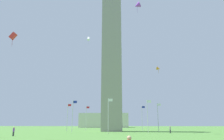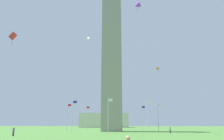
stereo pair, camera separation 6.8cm
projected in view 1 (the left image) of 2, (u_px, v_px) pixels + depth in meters
ground_plane at (112, 131)px, 62.51m from camera, size 260.00×260.00×0.00m
obelisk_monument at (112, 44)px, 69.30m from camera, size 6.08×6.08×55.32m
flagpole_n at (158, 116)px, 62.73m from camera, size 1.12×0.14×8.22m
flagpole_ne at (142, 117)px, 72.34m from camera, size 1.12×0.14×8.22m
flagpole_e at (115, 117)px, 76.83m from camera, size 1.12×0.14×8.22m
flagpole_se at (86, 117)px, 73.58m from camera, size 1.12×0.14×8.22m
flagpole_s at (68, 116)px, 64.49m from camera, size 1.12×0.14×8.22m
flagpole_sw at (73, 115)px, 54.89m from camera, size 1.12×0.14×8.22m
flagpole_w at (108, 114)px, 50.39m from camera, size 1.12×0.14×8.22m
flagpole_nw at (148, 114)px, 53.64m from camera, size 1.12×0.14×8.22m
person_purple_shirt at (14, 131)px, 39.37m from camera, size 0.32×0.32×1.69m
person_gray_shirt at (170, 130)px, 51.25m from camera, size 0.32×0.32×1.69m
kite_white_box at (88, 39)px, 62.47m from camera, size 0.71×1.17×2.27m
kite_orange_delta at (158, 69)px, 55.32m from camera, size 1.37×1.25×1.94m
kite_red_box at (13, 36)px, 34.53m from camera, size 1.25×0.79×2.38m
kite_purple_delta at (137, 6)px, 58.22m from camera, size 1.98×1.59×3.20m
distant_building at (104, 120)px, 123.53m from camera, size 28.07×12.03×8.05m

